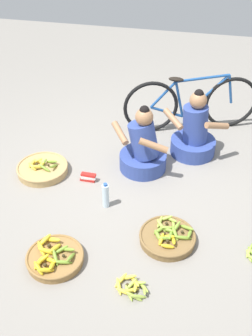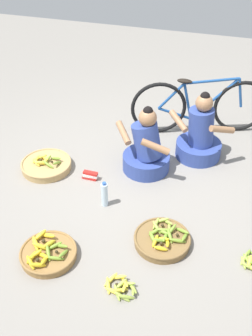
# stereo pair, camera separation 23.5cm
# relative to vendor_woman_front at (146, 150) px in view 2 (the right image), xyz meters

# --- Properties ---
(ground_plane) EXTENTS (10.00, 10.00, 0.00)m
(ground_plane) POSITION_rel_vendor_woman_front_xyz_m (-0.08, -0.30, -0.25)
(ground_plane) COLOR gray
(vendor_woman_front) EXTENTS (0.66, 0.52, 0.78)m
(vendor_woman_front) POSITION_rel_vendor_woman_front_xyz_m (0.00, 0.00, 0.00)
(vendor_woman_front) COLOR #334793
(vendor_woman_front) RESTS_ON ground
(vendor_woman_behind) EXTENTS (0.75, 0.52, 0.82)m
(vendor_woman_behind) POSITION_rel_vendor_woman_front_xyz_m (0.52, 0.42, 0.01)
(vendor_woman_behind) COLOR #334793
(vendor_woman_behind) RESTS_ON ground
(bicycle_leaning) EXTENTS (1.62, 0.61, 0.73)m
(bicycle_leaning) POSITION_rel_vendor_woman_front_xyz_m (0.42, 0.96, 0.11)
(bicycle_leaning) COLOR black
(bicycle_leaning) RESTS_ON ground
(banana_basket_front_center) EXTENTS (0.56, 0.56, 0.16)m
(banana_basket_front_center) POSITION_rel_vendor_woman_front_xyz_m (-1.06, -0.33, -0.20)
(banana_basket_front_center) COLOR tan
(banana_basket_front_center) RESTS_ON ground
(banana_basket_mid_left) EXTENTS (0.51, 0.51, 0.15)m
(banana_basket_mid_left) POSITION_rel_vendor_woman_front_xyz_m (0.43, -1.03, -0.20)
(banana_basket_mid_left) COLOR brown
(banana_basket_mid_left) RESTS_ON ground
(banana_basket_back_center) EXTENTS (0.50, 0.50, 0.15)m
(banana_basket_back_center) POSITION_rel_vendor_woman_front_xyz_m (-0.48, -1.48, -0.20)
(banana_basket_back_center) COLOR olive
(banana_basket_back_center) RESTS_ON ground
(loose_bananas_back_left) EXTENTS (0.30, 0.25, 0.09)m
(loose_bananas_back_left) POSITION_rel_vendor_woman_front_xyz_m (0.22, -1.61, -0.22)
(loose_bananas_back_left) COLOR #9EB747
(loose_bananas_back_left) RESTS_ON ground
(water_bottle) EXTENTS (0.07, 0.07, 0.29)m
(water_bottle) POSITION_rel_vendor_woman_front_xyz_m (-0.24, -0.70, -0.11)
(water_bottle) COLOR silver
(water_bottle) RESTS_ON ground
(packet_carton_stack) EXTENTS (0.17, 0.06, 0.09)m
(packet_carton_stack) POSITION_rel_vendor_woman_front_xyz_m (-0.53, -0.35, -0.20)
(packet_carton_stack) COLOR red
(packet_carton_stack) RESTS_ON ground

